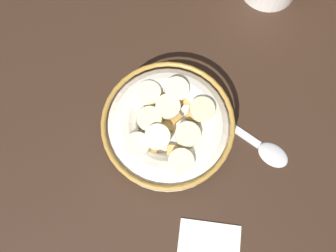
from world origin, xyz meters
TOP-DOWN VIEW (x-y plane):
  - ground_plane at (0.00, 0.00)cm, footprint 98.99×98.99cm
  - cereal_bowl at (0.01, 0.01)cm, footprint 16.00×16.00cm
  - spoon at (5.10, -11.22)cm, footprint 3.05×13.42cm

SIDE VIEW (x-z plane):
  - ground_plane at x=0.00cm, z-range -2.00..0.00cm
  - spoon at x=5.10cm, z-range -0.06..0.74cm
  - cereal_bowl at x=0.01cm, z-range -0.14..5.44cm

